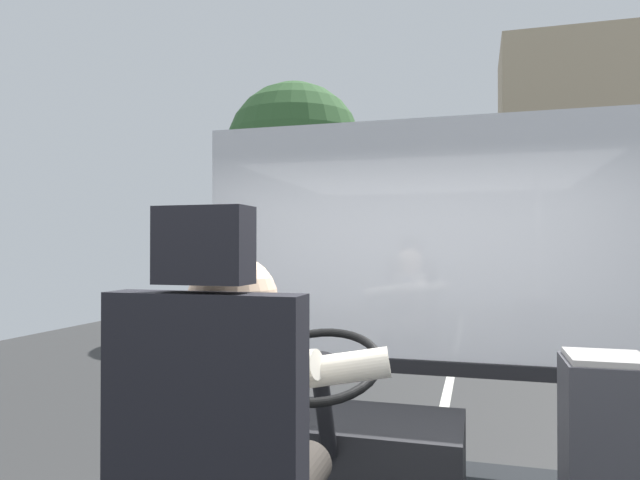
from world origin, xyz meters
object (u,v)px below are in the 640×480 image
steering_console (344,455)px  parked_car_blue (582,280)px  parked_car_red (616,288)px  bus_driver (242,426)px

steering_console → parked_car_blue: size_ratio=0.25×
steering_console → parked_car_red: size_ratio=0.27×
bus_driver → parked_car_red: bearing=74.9°
bus_driver → parked_car_blue: size_ratio=0.17×
parked_car_blue → steering_console: bearing=-102.1°
bus_driver → steering_console: size_ratio=0.68×
steering_console → parked_car_red: 16.12m
steering_console → parked_car_red: (4.48, 15.49, -0.25)m
bus_driver → steering_console: bearing=90.0°
parked_car_blue → bus_driver: bearing=-101.4°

